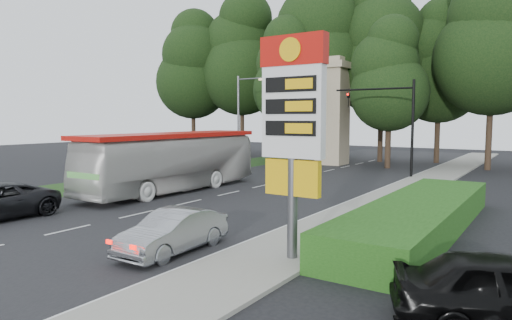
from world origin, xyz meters
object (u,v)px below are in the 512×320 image
Objects in this scene: monument at (333,111)px; sedan_silver at (173,232)px; traffic_signal_mast at (395,114)px; gas_station_pylon at (293,117)px; streetlight_signs at (241,118)px; parked_car_black at (512,291)px; transit_bus at (172,162)px.

monument reaches higher than sedan_silver.
traffic_signal_mast reaches higher than sedan_silver.
gas_station_pylon is 30.17m from monument.
streetlight_signs reaches higher than parked_car_black.
monument is 20.47m from transit_bus.
streetlight_signs is 25.02m from sedan_silver.
transit_bus is at bearing -93.86° from monument.
transit_bus is at bearing 147.99° from gas_station_pylon.
monument is at bearing 111.80° from gas_station_pylon.
sedan_silver is (12.49, -21.36, -3.74)m from streetlight_signs.
gas_station_pylon is 0.68× the size of monument.
monument reaches higher than traffic_signal_mast.
parked_car_black reaches higher than sedan_silver.
sedan_silver is 9.73m from parked_car_black.
sedan_silver is (7.50, -29.35, -4.41)m from monument.
streetlight_signs is at bearing -121.97° from monument.
transit_bus reaches higher than sedan_silver.
sedan_silver is at bearing -45.92° from transit_bus.
traffic_signal_mast is 1.70× the size of sedan_silver.
gas_station_pylon reaches higher than transit_bus.
gas_station_pylon is 0.86× the size of streetlight_signs.
sedan_silver is at bearing 67.02° from parked_car_black.
traffic_signal_mast is 0.72× the size of monument.
parked_car_black is (9.73, -0.15, 0.12)m from sedan_silver.
streetlight_signs is 12.97m from transit_bus.
traffic_signal_mast is 23.69m from sedan_silver.
traffic_signal_mast is (-3.52, 22.00, 0.22)m from gas_station_pylon.
parked_car_black is (6.03, -1.49, -3.63)m from gas_station_pylon.
parked_car_black is at bearing -67.88° from traffic_signal_mast.
streetlight_signs reaches higher than transit_bus.
streetlight_signs reaches higher than traffic_signal_mast.
sedan_silver is (-0.18, -23.35, -3.98)m from traffic_signal_mast.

